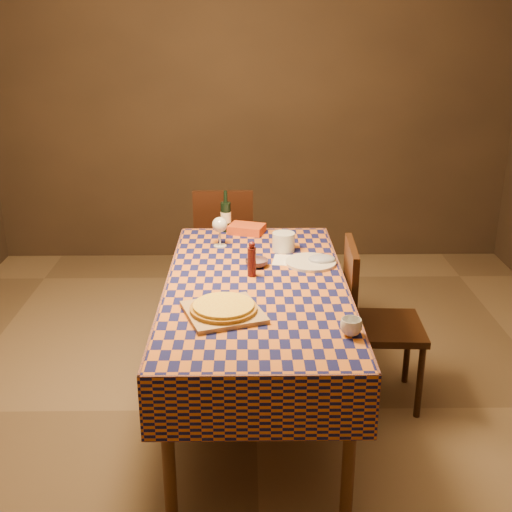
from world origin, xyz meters
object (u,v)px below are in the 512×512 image
pizza (223,307)px  white_plate (311,262)px  chair_far (224,241)px  chair_right (370,315)px  bowl (257,263)px  dining_table (256,296)px  cutting_board (224,312)px  wine_bottle (226,216)px

pizza → white_plate: bearing=54.2°
chair_far → chair_right: same height
bowl → white_plate: (0.30, 0.03, -0.01)m
dining_table → bowl: size_ratio=14.62×
pizza → white_plate: (0.46, 0.65, -0.03)m
cutting_board → wine_bottle: size_ratio=1.26×
cutting_board → white_plate: cutting_board is taller
wine_bottle → white_plate: (0.49, -0.59, -0.09)m
dining_table → bowl: bearing=88.3°
cutting_board → pizza: size_ratio=0.88×
pizza → wine_bottle: size_ratio=1.42×
cutting_board → white_plate: size_ratio=1.18×
wine_bottle → bowl: bearing=-73.3°
chair_far → chair_right: (0.84, -1.27, 0.00)m
dining_table → pizza: bearing=-112.6°
dining_table → pizza: 0.42m
pizza → bowl: pizza is taller
cutting_board → chair_right: size_ratio=0.36×
wine_bottle → chair_right: wine_bottle is taller
chair_right → wine_bottle: bearing=137.2°
pizza → chair_far: chair_far is taller
chair_far → pizza: bearing=-88.0°
chair_far → bowl: bearing=-79.0°
dining_table → chair_right: 0.66m
pizza → chair_far: 1.78m
bowl → chair_right: (0.62, -0.12, -0.27)m
bowl → white_plate: bearing=6.3°
pizza → dining_table: bearing=67.4°
pizza → wine_bottle: 1.24m
white_plate → dining_table: bearing=-138.7°
pizza → white_plate: size_ratio=1.34×
pizza → chair_right: 0.97m
white_plate → chair_far: bearing=115.2°
dining_table → pizza: size_ratio=4.87×
dining_table → cutting_board: size_ratio=5.50×
wine_bottle → pizza: bearing=-88.8°
cutting_board → pizza: bearing=0.0°
dining_table → chair_right: (0.63, 0.12, -0.17)m
bowl → white_plate: size_ratio=0.45×
cutting_board → pizza: pizza is taller
cutting_board → chair_right: bearing=32.1°
bowl → white_plate: bowl is taller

